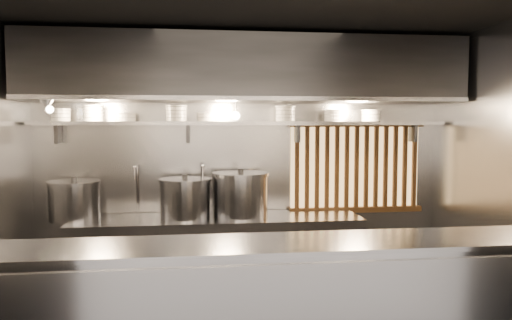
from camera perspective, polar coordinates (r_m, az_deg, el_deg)
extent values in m
plane|color=black|center=(4.18, 0.55, 16.91)|extent=(4.50, 4.50, 0.00)
plane|color=gray|center=(5.59, -1.56, -0.72)|extent=(4.50, 0.00, 4.50)
cube|color=#949499|center=(3.23, 2.85, -9.54)|extent=(4.50, 0.56, 0.03)
cube|color=#949499|center=(5.37, -4.38, -11.25)|extent=(3.00, 0.70, 0.90)
cube|color=#949499|center=(5.39, -1.37, 4.21)|extent=(4.40, 0.34, 0.04)
cube|color=#2D2D30|center=(5.20, -1.13, 10.23)|extent=(4.40, 0.80, 0.65)
cube|color=#949499|center=(4.78, -0.61, 7.08)|extent=(4.40, 0.03, 0.04)
cube|color=#EFB86B|center=(5.84, 11.26, -0.78)|extent=(1.50, 0.02, 0.92)
cube|color=brown|center=(5.77, 11.48, 4.03)|extent=(1.56, 0.06, 0.06)
cube|color=brown|center=(5.86, 11.34, -5.60)|extent=(1.56, 0.06, 0.06)
cube|color=brown|center=(5.61, 4.70, -0.91)|extent=(0.04, 0.04, 0.92)
cube|color=brown|center=(5.64, 5.85, -0.90)|extent=(0.04, 0.04, 0.92)
cube|color=brown|center=(5.67, 6.99, -0.88)|extent=(0.04, 0.04, 0.92)
cube|color=brown|center=(5.69, 8.11, -0.87)|extent=(0.04, 0.04, 0.92)
cube|color=brown|center=(5.73, 9.22, -0.85)|extent=(0.04, 0.04, 0.92)
cube|color=brown|center=(5.76, 10.32, -0.83)|extent=(0.04, 0.04, 0.92)
cube|color=brown|center=(5.80, 11.41, -0.82)|extent=(0.04, 0.04, 0.92)
cube|color=brown|center=(5.83, 12.49, -0.80)|extent=(0.04, 0.04, 0.92)
cube|color=brown|center=(5.87, 13.55, -0.79)|extent=(0.04, 0.04, 0.92)
cube|color=brown|center=(5.92, 14.59, -0.77)|extent=(0.04, 0.04, 0.92)
cube|color=brown|center=(5.96, 15.62, -0.75)|extent=(0.04, 0.04, 0.92)
cube|color=brown|center=(6.01, 16.63, -0.74)|extent=(0.04, 0.04, 0.92)
cube|color=brown|center=(6.05, 17.63, -0.72)|extent=(0.04, 0.04, 0.92)
cylinder|color=silver|center=(5.56, -13.38, -3.03)|extent=(0.03, 0.03, 0.48)
sphere|color=silver|center=(5.54, -13.43, -0.57)|extent=(0.04, 0.04, 0.04)
cylinder|color=silver|center=(5.41, -13.57, -0.68)|extent=(0.03, 0.26, 0.03)
sphere|color=silver|center=(5.28, -13.73, -0.80)|extent=(0.04, 0.04, 0.04)
cylinder|color=silver|center=(5.29, -13.71, -1.56)|extent=(0.03, 0.03, 0.14)
cylinder|color=silver|center=(5.53, -6.15, -2.98)|extent=(0.03, 0.03, 0.48)
sphere|color=silver|center=(5.51, -6.17, -0.50)|extent=(0.04, 0.04, 0.04)
cylinder|color=silver|center=(5.38, -6.14, -0.61)|extent=(0.03, 0.26, 0.03)
sphere|color=silver|center=(5.25, -6.11, -0.73)|extent=(0.04, 0.04, 0.04)
cylinder|color=silver|center=(5.26, -6.10, -1.49)|extent=(0.03, 0.03, 0.14)
cone|color=#949499|center=(5.07, -22.79, 6.02)|extent=(0.25, 0.27, 0.20)
sphere|color=#FFE0B2|center=(5.04, -22.50, 5.36)|extent=(0.07, 0.07, 0.07)
cylinder|color=#2D2D30|center=(5.17, -22.51, 6.87)|extent=(0.02, 0.22, 0.02)
cylinder|color=#2D2D30|center=(5.26, -2.33, 5.95)|extent=(0.01, 0.01, 0.12)
sphere|color=#FFE0B2|center=(5.26, -2.33, 5.08)|extent=(0.09, 0.09, 0.09)
cylinder|color=#949499|center=(5.41, -20.02, -4.51)|extent=(0.52, 0.52, 0.37)
cylinder|color=#949499|center=(5.38, -20.08, -2.41)|extent=(0.55, 0.55, 0.03)
cylinder|color=#2D2D30|center=(5.38, -20.09, -2.04)|extent=(0.06, 0.06, 0.04)
cylinder|color=#949499|center=(5.26, -1.77, -4.13)|extent=(0.62, 0.62, 0.44)
cylinder|color=#949499|center=(5.23, -1.78, -1.61)|extent=(0.65, 0.65, 0.03)
cylinder|color=#2D2D30|center=(5.22, -1.78, -1.22)|extent=(0.06, 0.06, 0.04)
cylinder|color=#949499|center=(5.21, -8.11, -4.53)|extent=(0.56, 0.56, 0.38)
cylinder|color=#949499|center=(5.18, -8.13, -2.27)|extent=(0.59, 0.59, 0.03)
cylinder|color=#2D2D30|center=(5.18, -8.13, -1.89)|extent=(0.06, 0.06, 0.04)
cylinder|color=silver|center=(5.52, -21.44, 4.33)|extent=(0.20, 0.20, 0.03)
cylinder|color=silver|center=(5.53, -21.45, 4.73)|extent=(0.20, 0.20, 0.03)
cylinder|color=silver|center=(5.53, -21.46, 5.12)|extent=(0.20, 0.20, 0.03)
cylinder|color=silver|center=(5.53, -21.47, 5.41)|extent=(0.21, 0.21, 0.01)
cylinder|color=silver|center=(5.45, -18.08, 4.42)|extent=(0.20, 0.20, 0.03)
cylinder|color=silver|center=(5.45, -18.09, 4.82)|extent=(0.20, 0.20, 0.03)
cylinder|color=silver|center=(5.45, -18.10, 5.22)|extent=(0.20, 0.20, 0.03)
cylinder|color=silver|center=(5.46, -18.11, 5.62)|extent=(0.20, 0.20, 0.03)
cylinder|color=silver|center=(5.46, -18.11, 5.91)|extent=(0.21, 0.21, 0.01)
cylinder|color=silver|center=(5.40, -14.67, 4.50)|extent=(0.21, 0.21, 0.03)
cylinder|color=silver|center=(5.40, -14.67, 4.90)|extent=(0.21, 0.21, 0.03)
cylinder|color=silver|center=(5.40, -14.68, 5.20)|extent=(0.23, 0.23, 0.01)
cylinder|color=silver|center=(5.36, -9.09, 4.58)|extent=(0.21, 0.21, 0.03)
cylinder|color=silver|center=(5.36, -9.10, 4.99)|extent=(0.21, 0.21, 0.03)
cylinder|color=silver|center=(5.36, -9.10, 5.40)|extent=(0.21, 0.21, 0.03)
cylinder|color=silver|center=(5.36, -9.11, 5.80)|extent=(0.21, 0.21, 0.03)
cylinder|color=silver|center=(5.36, -9.11, 6.10)|extent=(0.23, 0.23, 0.01)
cylinder|color=silver|center=(5.36, -5.65, 4.62)|extent=(0.20, 0.20, 0.03)
cylinder|color=silver|center=(5.36, -5.65, 5.02)|extent=(0.20, 0.20, 0.03)
cylinder|color=silver|center=(5.36, -5.65, 5.32)|extent=(0.21, 0.21, 0.01)
cylinder|color=silver|center=(5.45, 3.38, 4.62)|extent=(0.21, 0.21, 0.03)
cylinder|color=silver|center=(5.45, 3.38, 5.02)|extent=(0.21, 0.21, 0.03)
cylinder|color=silver|center=(5.45, 3.38, 5.42)|extent=(0.21, 0.21, 0.03)
cylinder|color=silver|center=(5.45, 3.38, 5.82)|extent=(0.21, 0.21, 0.03)
cylinder|color=silver|center=(5.45, 3.39, 6.12)|extent=(0.23, 0.23, 0.01)
cylinder|color=silver|center=(5.58, 8.88, 4.57)|extent=(0.21, 0.21, 0.03)
cylinder|color=silver|center=(5.58, 8.88, 4.96)|extent=(0.21, 0.21, 0.03)
cylinder|color=silver|center=(5.58, 8.89, 5.35)|extent=(0.21, 0.21, 0.03)
cylinder|color=silver|center=(5.58, 8.89, 5.64)|extent=(0.23, 0.23, 0.01)
cylinder|color=silver|center=(5.71, 12.99, 4.51)|extent=(0.20, 0.20, 0.03)
cylinder|color=silver|center=(5.71, 13.00, 4.89)|extent=(0.20, 0.20, 0.03)
cylinder|color=silver|center=(5.71, 13.00, 5.27)|extent=(0.20, 0.20, 0.03)
cylinder|color=silver|center=(5.71, 13.01, 5.55)|extent=(0.22, 0.22, 0.01)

